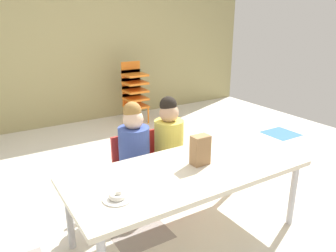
% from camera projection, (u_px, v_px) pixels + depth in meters
% --- Properties ---
extents(ground_plane, '(6.24, 5.06, 0.02)m').
position_uv_depth(ground_plane, '(159.00, 192.00, 3.12)').
color(ground_plane, silver).
extents(back_wall, '(6.24, 0.10, 2.65)m').
position_uv_depth(back_wall, '(69.00, 33.00, 4.73)').
color(back_wall, tan).
rests_on(back_wall, ground_plane).
extents(craft_table, '(1.72, 0.75, 0.55)m').
position_uv_depth(craft_table, '(188.00, 175.00, 2.34)').
color(craft_table, beige).
rests_on(craft_table, ground_plane).
extents(seated_child_near_camera, '(0.32, 0.31, 0.92)m').
position_uv_depth(seated_child_near_camera, '(134.00, 145.00, 2.75)').
color(seated_child_near_camera, red).
rests_on(seated_child_near_camera, ground_plane).
extents(seated_child_middle_seat, '(0.33, 0.33, 0.92)m').
position_uv_depth(seated_child_middle_seat, '(168.00, 137.00, 2.92)').
color(seated_child_middle_seat, red).
rests_on(seated_child_middle_seat, ground_plane).
extents(kid_chair_orange_stack, '(0.32, 0.30, 0.92)m').
position_uv_depth(kid_chair_orange_stack, '(134.00, 89.00, 4.96)').
color(kid_chair_orange_stack, orange).
rests_on(kid_chair_orange_stack, ground_plane).
extents(paper_bag_brown, '(0.13, 0.09, 0.22)m').
position_uv_depth(paper_bag_brown, '(200.00, 150.00, 2.37)').
color(paper_bag_brown, '#9E754C').
rests_on(paper_bag_brown, craft_table).
extents(paper_plate_near_edge, '(0.18, 0.18, 0.01)m').
position_uv_depth(paper_plate_near_edge, '(118.00, 199.00, 1.95)').
color(paper_plate_near_edge, white).
rests_on(paper_plate_near_edge, craft_table).
extents(donut_powdered_on_plate, '(0.10, 0.10, 0.03)m').
position_uv_depth(donut_powdered_on_plate, '(117.00, 196.00, 1.94)').
color(donut_powdered_on_plate, white).
rests_on(donut_powdered_on_plate, craft_table).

